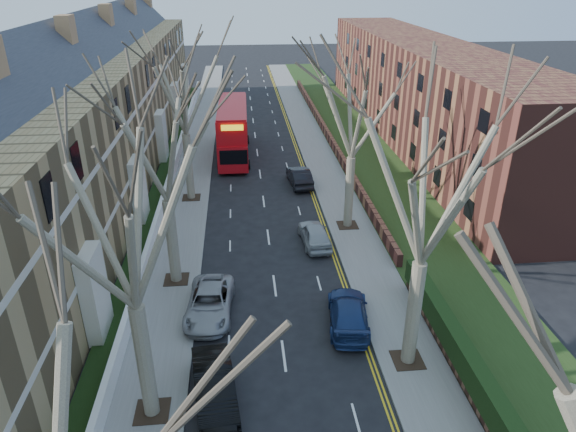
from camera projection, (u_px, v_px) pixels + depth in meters
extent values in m
cube|color=slate|center=(197.00, 154.00, 50.69)|extent=(3.00, 102.00, 0.12)
cube|color=slate|center=(317.00, 150.00, 51.72)|extent=(3.00, 102.00, 0.12)
cube|color=#977A4D|center=(86.00, 130.00, 40.70)|extent=(9.00, 78.00, 10.00)
cube|color=#292A32|center=(72.00, 52.00, 38.09)|extent=(4.67, 78.00, 4.67)
cube|color=beige|center=(145.00, 147.00, 41.73)|extent=(0.12, 78.00, 0.35)
cube|color=beige|center=(140.00, 104.00, 40.21)|extent=(0.12, 78.00, 0.35)
cube|color=brown|center=(420.00, 90.00, 54.15)|extent=(8.00, 54.00, 10.00)
cube|color=brown|center=(327.00, 133.00, 55.23)|extent=(0.35, 54.00, 0.90)
cube|color=white|center=(170.00, 179.00, 43.13)|extent=(0.30, 78.00, 1.00)
cube|color=#213613|center=(361.00, 148.00, 52.07)|extent=(6.00, 102.00, 0.06)
cylinder|color=#6A5D4B|center=(145.00, 362.00, 19.97)|extent=(0.64, 0.64, 5.25)
cube|color=#2D2116|center=(152.00, 411.00, 21.10)|extent=(1.40, 1.40, 0.05)
cylinder|color=#6A5D4B|center=(172.00, 242.00, 28.97)|extent=(0.64, 0.64, 5.07)
cube|color=#2D2116|center=(177.00, 279.00, 30.07)|extent=(1.40, 1.40, 0.05)
cylinder|color=#6A5D4B|center=(189.00, 167.00, 39.69)|extent=(0.60, 0.60, 5.25)
cube|color=#2D2116|center=(191.00, 198.00, 40.82)|extent=(1.40, 1.40, 0.05)
cylinder|color=#6A5D4B|center=(413.00, 314.00, 22.74)|extent=(0.64, 0.64, 5.25)
cube|color=#2D2116|center=(407.00, 360.00, 23.88)|extent=(1.40, 1.40, 0.05)
cylinder|color=#6A5D4B|center=(349.00, 192.00, 35.33)|extent=(0.60, 0.60, 5.07)
cube|color=#2D2116|center=(347.00, 225.00, 36.43)|extent=(1.40, 1.40, 0.05)
cube|color=red|center=(234.00, 140.00, 49.75)|extent=(2.85, 11.84, 2.36)
cube|color=red|center=(233.00, 118.00, 48.77)|extent=(2.84, 11.25, 2.15)
cube|color=black|center=(234.00, 136.00, 49.54)|extent=(2.86, 10.90, 0.97)
cube|color=black|center=(233.00, 117.00, 48.72)|extent=(2.86, 10.66, 0.97)
imported|color=black|center=(214.00, 386.00, 21.50)|extent=(2.24, 4.87, 1.55)
imported|color=#99999E|center=(210.00, 303.00, 26.99)|extent=(2.70, 5.21, 1.40)
imported|color=navy|center=(348.00, 313.00, 26.20)|extent=(2.65, 5.12, 1.42)
imported|color=#9DA2A6|center=(315.00, 234.00, 33.91)|extent=(2.00, 4.38, 1.46)
imported|color=black|center=(299.00, 177.00, 43.25)|extent=(1.95, 4.65, 1.49)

